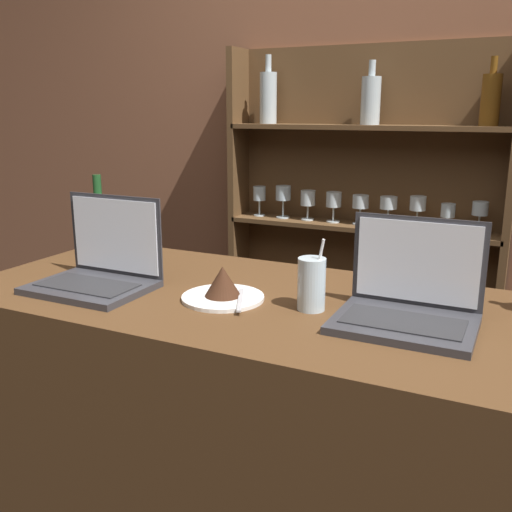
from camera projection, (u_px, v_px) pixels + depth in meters
name	position (u px, v px, depth m)	size (l,w,h in m)	color
bar_counter	(288.00, 468.00, 1.56)	(1.79, 0.70, 0.95)	#4C3019
back_wall	(404.00, 128.00, 2.42)	(7.00, 0.06, 2.70)	brown
back_shelf	(361.00, 232.00, 2.53)	(1.21, 0.18, 1.70)	brown
laptop_near	(100.00, 268.00, 1.55)	(0.31, 0.23, 0.24)	#333338
laptop_far	(409.00, 302.00, 1.29)	(0.31, 0.24, 0.23)	#333338
cake_plate	(223.00, 288.00, 1.45)	(0.21, 0.21, 0.09)	white
water_glass	(312.00, 284.00, 1.37)	(0.07, 0.07, 0.18)	silver
wine_bottle_green	(100.00, 222.00, 1.95)	(0.08, 0.08, 0.26)	#1E4C23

